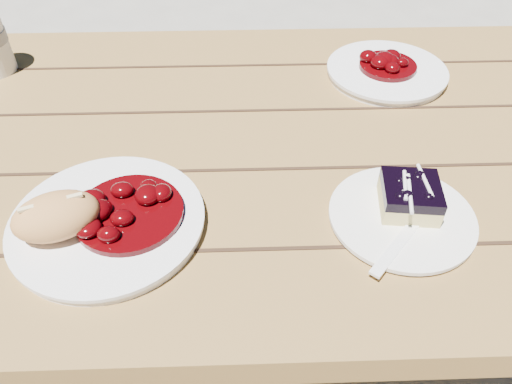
{
  "coord_description": "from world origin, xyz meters",
  "views": [
    {
      "loc": [
        0.23,
        -0.66,
        1.25
      ],
      "look_at": [
        0.24,
        -0.19,
        0.81
      ],
      "focal_mm": 35.0,
      "sensor_mm": 36.0,
      "label": 1
    }
  ],
  "objects_px": {
    "main_plate": "(108,223)",
    "bread_roll": "(56,216)",
    "blueberry_cake": "(410,196)",
    "dessert_plate": "(401,218)",
    "picnic_table": "(123,210)",
    "second_plate": "(386,72)"
  },
  "relations": [
    {
      "from": "main_plate",
      "to": "bread_roll",
      "type": "distance_m",
      "value": 0.07
    },
    {
      "from": "bread_roll",
      "to": "blueberry_cake",
      "type": "xyz_separation_m",
      "value": [
        0.47,
        0.04,
        -0.01
      ]
    },
    {
      "from": "dessert_plate",
      "to": "bread_roll",
      "type": "bearing_deg",
      "value": -177.49
    },
    {
      "from": "main_plate",
      "to": "blueberry_cake",
      "type": "xyz_separation_m",
      "value": [
        0.41,
        0.02,
        0.02
      ]
    },
    {
      "from": "picnic_table",
      "to": "second_plate",
      "type": "relative_size",
      "value": 8.88
    },
    {
      "from": "picnic_table",
      "to": "blueberry_cake",
      "type": "bearing_deg",
      "value": -21.42
    },
    {
      "from": "dessert_plate",
      "to": "picnic_table",
      "type": "bearing_deg",
      "value": 156.5
    },
    {
      "from": "picnic_table",
      "to": "main_plate",
      "type": "distance_m",
      "value": 0.26
    },
    {
      "from": "dessert_plate",
      "to": "blueberry_cake",
      "type": "relative_size",
      "value": 2.28
    },
    {
      "from": "picnic_table",
      "to": "dessert_plate",
      "type": "relative_size",
      "value": 10.27
    },
    {
      "from": "dessert_plate",
      "to": "blueberry_cake",
      "type": "distance_m",
      "value": 0.03
    },
    {
      "from": "picnic_table",
      "to": "main_plate",
      "type": "relative_size",
      "value": 7.78
    },
    {
      "from": "bread_roll",
      "to": "second_plate",
      "type": "height_order",
      "value": "bread_roll"
    },
    {
      "from": "main_plate",
      "to": "second_plate",
      "type": "distance_m",
      "value": 0.61
    },
    {
      "from": "bread_roll",
      "to": "second_plate",
      "type": "xyz_separation_m",
      "value": [
        0.52,
        0.4,
        -0.04
      ]
    },
    {
      "from": "picnic_table",
      "to": "blueberry_cake",
      "type": "relative_size",
      "value": 23.41
    },
    {
      "from": "picnic_table",
      "to": "dessert_plate",
      "type": "height_order",
      "value": "dessert_plate"
    },
    {
      "from": "main_plate",
      "to": "bread_roll",
      "type": "relative_size",
      "value": 2.33
    },
    {
      "from": "bread_roll",
      "to": "dessert_plate",
      "type": "bearing_deg",
      "value": 2.51
    },
    {
      "from": "bread_roll",
      "to": "second_plate",
      "type": "bearing_deg",
      "value": 37.76
    },
    {
      "from": "picnic_table",
      "to": "blueberry_cake",
      "type": "height_order",
      "value": "blueberry_cake"
    },
    {
      "from": "second_plate",
      "to": "main_plate",
      "type": "bearing_deg",
      "value": -140.55
    }
  ]
}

